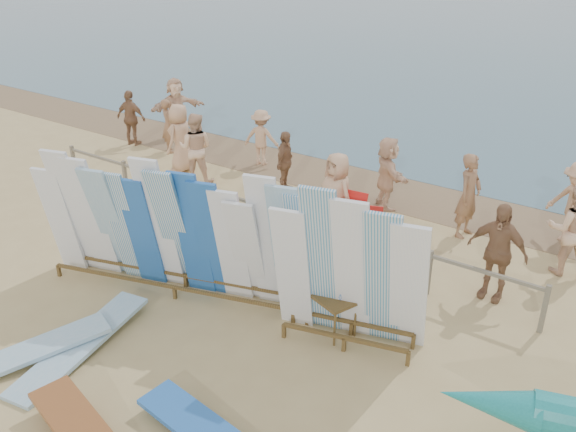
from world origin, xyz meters
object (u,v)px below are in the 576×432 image
Objects in this scene: beachgoer_8 at (572,229)px; beachgoer_5 at (387,173)px; beachgoer_6 at (337,195)px; side_surfboard_rack at (351,276)px; beachgoer_1 at (168,126)px; stroller at (349,227)px; beachgoer_7 at (469,196)px; flat_board_a at (82,351)px; beachgoer_11 at (177,108)px; beach_chair_left at (325,227)px; beachgoer_9 at (575,203)px; beachgoer_extra_1 at (131,118)px; flat_board_b at (22,363)px; beachgoer_0 at (180,138)px; main_surfboard_rack at (176,235)px; beachgoer_10 at (497,252)px; beach_chair_right at (364,242)px; beachgoer_4 at (285,162)px; beachgoer_3 at (261,138)px; vendor_table at (332,312)px; beachgoer_2 at (196,148)px.

beachgoer_8 is 4.29m from beachgoer_5.
beachgoer_5 is at bearing 106.91° from beachgoer_6.
side_surfboard_rack is 1.73× the size of beachgoer_1.
beachgoer_7 is (1.80, 1.90, 0.47)m from stroller.
flat_board_a is 1.43× the size of beachgoer_11.
beachgoer_11 reaches higher than beachgoer_5.
beach_chair_left is 5.19m from beachgoer_9.
side_surfboard_rack is 1.64× the size of beachgoer_extra_1.
flat_board_b is 1.45× the size of beachgoer_0.
beachgoer_10 is at bearing 17.37° from main_surfboard_rack.
beachgoer_11 is at bearing 138.02° from beach_chair_right.
beachgoer_10 is 1.06× the size of beachgoer_5.
main_surfboard_rack reaches higher than beachgoer_4.
beachgoer_8 is (5.55, 4.80, -0.27)m from main_surfboard_rack.
beachgoer_7 is (9.15, -0.27, 0.13)m from beachgoer_1.
beachgoer_3 is 0.84× the size of beachgoer_0.
main_surfboard_rack is 5.14m from beachgoer_4.
beachgoer_8 is 1.00× the size of beachgoer_7.
beachgoer_0 reaches higher than flat_board_b.
flat_board_a is 1.72× the size of beachgoer_3.
main_surfboard_rack is at bearing -142.49° from beach_chair_right.
beachgoer_11 is at bearing 152.66° from stroller.
beachgoer_6 is at bearing -4.81° from beachgoer_8.
beach_chair_right is (1.03, -0.14, 0.03)m from beach_chair_left.
flat_board_b is at bearing -134.20° from flat_board_a.
vendor_table is 0.66× the size of beachgoer_extra_1.
beachgoer_8 is at bearing 165.63° from beachgoer_extra_1.
beachgoer_10 is at bearing -81.95° from beachgoer_11.
beach_chair_left is at bearing -170.62° from beachgoer_1.
beachgoer_extra_1 is (-8.25, 1.70, -0.10)m from beachgoer_6.
stroller is (0.60, -0.02, 0.19)m from beach_chair_left.
beachgoer_8 is at bearing -73.25° from beachgoer_11.
main_surfboard_rack is at bearing -110.00° from beachgoer_11.
beachgoer_6 is 8.24m from beachgoer_11.
vendor_table is 9.92m from beachgoer_1.
side_surfboard_rack reaches higher than beach_chair_left.
main_surfboard_rack is 5.96× the size of beach_chair_left.
beachgoer_extra_1 is at bearing -42.20° from beachgoer_2.
flat_board_a is at bearing 173.43° from beachgoer_4.
beachgoer_5 is (0.32, 2.23, 0.61)m from beach_chair_left.
beachgoer_7 is (0.16, 4.78, -0.32)m from side_surfboard_rack.
beachgoer_6 reaches higher than stroller.
beachgoer_2 reaches higher than beachgoer_5.
beachgoer_2 is 1.00× the size of beachgoer_10.
beachgoer_0 is (-5.36, 1.22, 0.67)m from beach_chair_left.
beachgoer_11 is at bearing -162.95° from beachgoer_9.
beachgoer_extra_1 is at bearing 34.75° from beachgoer_1.
beachgoer_5 is (-3.35, 2.45, -0.05)m from beachgoer_10.
beachgoer_6 is 2.80m from beachgoer_7.
beachgoer_6 reaches higher than beachgoer_8.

